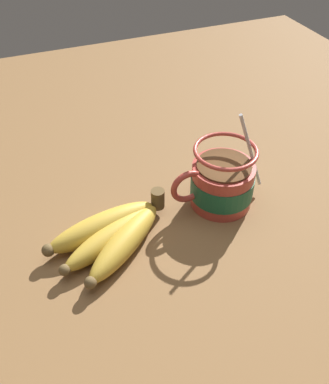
{
  "coord_description": "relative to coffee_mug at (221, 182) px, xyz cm",
  "views": [
    {
      "loc": [
        19.46,
        45.24,
        47.85
      ],
      "look_at": [
        2.41,
        2.87,
        7.9
      ],
      "focal_mm": 40.0,
      "sensor_mm": 36.0,
      "label": 1
    }
  ],
  "objects": [
    {
      "name": "coffee_mug",
      "position": [
        0.0,
        0.0,
        0.0
      ],
      "size": [
        15.22,
        9.36,
        15.02
      ],
      "color": "#B23D33",
      "rests_on": "table"
    },
    {
      "name": "table",
      "position": [
        6.37,
        -3.56,
        -5.66
      ],
      "size": [
        125.72,
        125.72,
        3.61
      ],
      "color": "brown",
      "rests_on": "ground"
    },
    {
      "name": "banana_bunch",
      "position": [
        17.49,
        2.09,
        -2.02
      ],
      "size": [
        18.45,
        13.3,
        4.17
      ],
      "color": "brown",
      "rests_on": "table"
    }
  ]
}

